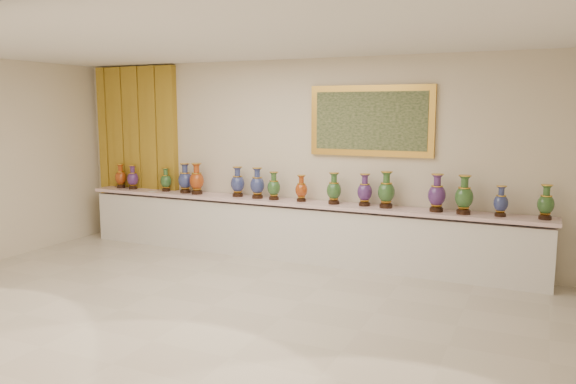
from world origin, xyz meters
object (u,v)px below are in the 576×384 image
object	(u,v)px
vase_0	(121,177)
vase_1	(133,178)
counter	(293,231)
vase_2	(166,181)

from	to	relation	value
vase_0	vase_1	size ratio (longest dim) A/B	1.02
counter	vase_0	distance (m)	3.36
counter	vase_1	bearing A→B (deg)	-179.66
counter	vase_0	bearing A→B (deg)	179.86
vase_1	vase_2	world-z (taller)	vase_1
vase_0	counter	bearing A→B (deg)	-0.14
vase_0	vase_1	xyz separation A→B (m)	(0.29, -0.03, -0.00)
counter	vase_1	xyz separation A→B (m)	(-3.01, -0.02, 0.65)
vase_0	vase_2	distance (m)	0.96
counter	vase_0	size ratio (longest dim) A/B	17.45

